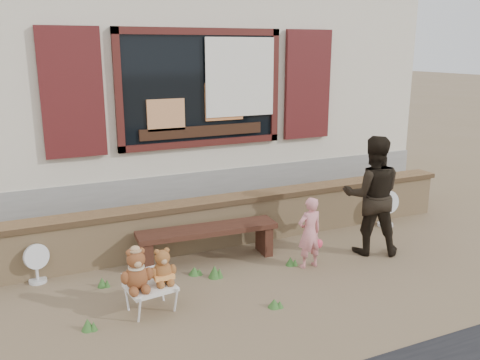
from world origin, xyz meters
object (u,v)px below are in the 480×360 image
teddy_bear_left (136,269)px  adult (372,195)px  folding_chair (151,288)px  bench (208,236)px  teddy_bear_right (162,265)px  child (309,233)px

teddy_bear_left → adult: 3.20m
folding_chair → adult: bearing=-1.5°
bench → folding_chair: (-0.98, -0.93, -0.07)m
teddy_bear_left → teddy_bear_right: 0.28m
folding_chair → teddy_bear_left: size_ratio=1.16×
teddy_bear_left → adult: bearing=-1.4°
teddy_bear_left → child: bearing=-0.5°
bench → adult: adult is taller
bench → teddy_bear_right: bearing=-128.9°
child → teddy_bear_right: bearing=5.0°
bench → adult: size_ratio=1.15×
teddy_bear_right → child: bearing=-0.6°
bench → teddy_bear_left: teddy_bear_left is taller
teddy_bear_right → teddy_bear_left: bearing=-180.0°
folding_chair → teddy_bear_right: teddy_bear_right is taller
child → adult: adult is taller
bench → teddy_bear_right: (-0.85, -0.92, 0.14)m
teddy_bear_right → folding_chair: bearing=-180.0°
teddy_bear_left → bench: bearing=32.6°
child → adult: bearing=-177.7°
teddy_bear_left → teddy_bear_right: (0.28, 0.04, -0.03)m
bench → child: size_ratio=2.01×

